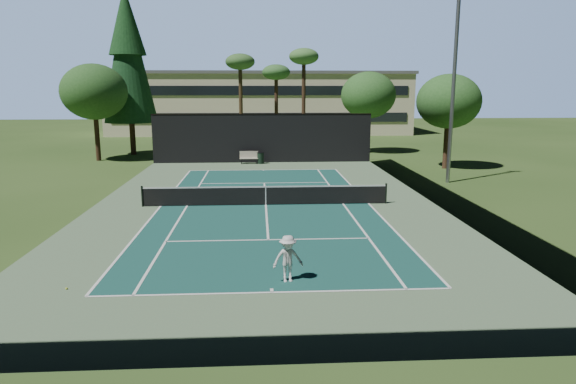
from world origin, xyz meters
name	(u,v)px	position (x,y,z in m)	size (l,w,h in m)	color
ground	(266,205)	(0.00, 0.00, 0.00)	(160.00, 160.00, 0.00)	#2F4C1C
apron_slab	(266,205)	(0.00, 0.00, 0.01)	(18.00, 32.00, 0.01)	#5A7753
court_surface	(266,205)	(0.00, 0.00, 0.01)	(10.97, 23.77, 0.01)	#174B44
court_lines	(266,205)	(0.00, 0.00, 0.02)	(11.07, 23.87, 0.01)	white
tennis_net	(266,195)	(0.00, 0.00, 0.56)	(12.90, 0.10, 1.10)	black
fence	(265,167)	(0.00, 0.06, 2.01)	(18.04, 32.05, 4.03)	black
player	(288,259)	(0.54, -10.98, 0.76)	(0.98, 0.56, 1.52)	silver
tennis_ball_a	(67,289)	(-6.26, -11.26, 0.04)	(0.07, 0.07, 0.07)	#C7D831
tennis_ball_b	(230,200)	(-1.97, 1.32, 0.04)	(0.07, 0.07, 0.07)	#AFCB2E
tennis_ball_c	(251,187)	(-0.83, 5.04, 0.04)	(0.07, 0.07, 0.07)	yellow
tennis_ball_d	(179,190)	(-5.15, 4.19, 0.03)	(0.06, 0.06, 0.06)	#CCEE36
park_bench	(249,157)	(-1.14, 15.39, 0.55)	(1.50, 0.45, 1.02)	beige
trash_bin	(261,158)	(-0.19, 15.28, 0.48)	(0.56, 0.56, 0.95)	black
pine_tree	(127,49)	(-12.00, 22.00, 9.55)	(4.80, 4.80, 15.00)	#442A1D
palm_a	(240,66)	(-2.00, 24.00, 8.19)	(2.80, 2.80, 9.32)	#43301C
palm_b	(276,75)	(1.50, 26.00, 7.36)	(2.80, 2.80, 8.42)	#3F281B
palm_c	(304,61)	(4.00, 23.00, 8.60)	(2.80, 2.80, 9.77)	#3E291A
decid_tree_a	(368,95)	(10.00, 22.00, 5.42)	(5.12, 5.12, 7.62)	#432F1C
decid_tree_b	(449,102)	(14.00, 12.00, 5.08)	(4.80, 4.80, 7.14)	#4C3020
decid_tree_c	(94,92)	(-14.00, 18.00, 5.76)	(5.44, 5.44, 8.09)	#3E281A
campus_building	(260,102)	(0.00, 45.98, 4.21)	(40.50, 12.50, 8.30)	beige
light_pole	(454,82)	(12.00, 6.00, 6.46)	(0.90, 0.25, 12.22)	gray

